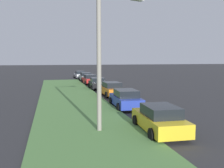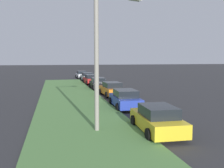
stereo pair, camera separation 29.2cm
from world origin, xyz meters
name	(u,v)px [view 1 (the left image)]	position (x,y,z in m)	size (l,w,h in m)	color
grass_median	(83,121)	(10.00, 8.09, 0.06)	(60.00, 6.00, 0.12)	#517F42
parked_car_yellow	(159,119)	(6.84, 4.42, 0.72)	(4.39, 2.20, 1.47)	gold
parked_car_blue	(126,99)	(13.58, 4.19, 0.72)	(4.36, 2.14, 1.47)	#23389E
parked_car_orange	(112,89)	(19.99, 3.75, 0.72)	(4.38, 2.17, 1.47)	orange
parked_car_black	(97,83)	(26.21, 4.10, 0.72)	(4.35, 2.12, 1.47)	black
parked_car_red	(90,79)	(32.52, 4.08, 0.72)	(4.38, 2.18, 1.47)	red
parked_car_silver	(86,77)	(37.96, 3.94, 0.72)	(4.37, 2.15, 1.47)	#B2B5BA
parked_car_white	(80,75)	(43.63, 4.27, 0.72)	(4.37, 2.15, 1.47)	silver
streetlight	(105,50)	(7.71, 7.19, 4.39)	(1.06, 2.81, 7.50)	gray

